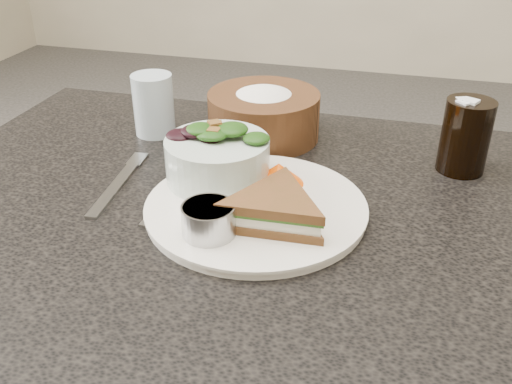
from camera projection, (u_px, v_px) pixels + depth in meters
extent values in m
cylinder|color=white|center=(256.00, 208.00, 0.73)|extent=(0.28, 0.28, 0.01)
cylinder|color=#A2A3A5|center=(209.00, 220.00, 0.66)|extent=(0.07, 0.07, 0.04)
cone|color=#FE5200|center=(279.00, 174.00, 0.77)|extent=(0.10, 0.10, 0.03)
cube|color=#98999B|center=(116.00, 186.00, 0.79)|extent=(0.03, 0.17, 0.00)
cube|color=#969797|center=(179.00, 189.00, 0.78)|extent=(0.03, 0.20, 0.00)
cylinder|color=silver|center=(154.00, 105.00, 0.93)|extent=(0.09, 0.09, 0.10)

